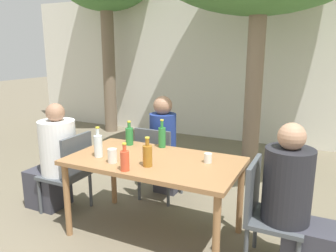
# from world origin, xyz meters

# --- Properties ---
(ground_plane) EXTENTS (30.00, 30.00, 0.00)m
(ground_plane) POSITION_xyz_m (0.00, 0.00, 0.00)
(ground_plane) COLOR #706651
(cafe_building_wall) EXTENTS (10.00, 0.08, 2.80)m
(cafe_building_wall) POSITION_xyz_m (0.00, 3.68, 1.40)
(cafe_building_wall) COLOR silver
(cafe_building_wall) RESTS_ON ground_plane
(dining_table_front) EXTENTS (1.58, 0.87, 0.76)m
(dining_table_front) POSITION_xyz_m (0.00, 0.00, 0.68)
(dining_table_front) COLOR #996B42
(dining_table_front) RESTS_ON ground_plane
(patio_chair_0) EXTENTS (0.44, 0.44, 0.88)m
(patio_chair_0) POSITION_xyz_m (-1.02, 0.00, 0.49)
(patio_chair_0) COLOR #474C51
(patio_chair_0) RESTS_ON ground_plane
(patio_chair_1) EXTENTS (0.44, 0.44, 0.88)m
(patio_chair_1) POSITION_xyz_m (1.02, 0.00, 0.49)
(patio_chair_1) COLOR #474C51
(patio_chair_1) RESTS_ON ground_plane
(patio_chair_2) EXTENTS (0.44, 0.44, 0.88)m
(patio_chair_2) POSITION_xyz_m (-0.32, 0.67, 0.49)
(patio_chair_2) COLOR #474C51
(patio_chair_2) RESTS_ON ground_plane
(person_seated_0) EXTENTS (0.59, 0.39, 1.20)m
(person_seated_0) POSITION_xyz_m (-1.25, -0.00, 0.54)
(person_seated_0) COLOR #383842
(person_seated_0) RESTS_ON ground_plane
(person_seated_1) EXTENTS (0.59, 0.37, 1.22)m
(person_seated_1) POSITION_xyz_m (1.25, -0.00, 0.55)
(person_seated_1) COLOR #383842
(person_seated_1) RESTS_ON ground_plane
(person_seated_2) EXTENTS (0.31, 0.56, 1.22)m
(person_seated_2) POSITION_xyz_m (-0.32, 0.90, 0.55)
(person_seated_2) COLOR #383842
(person_seated_2) RESTS_ON ground_plane
(green_bottle_0) EXTENTS (0.08, 0.08, 0.26)m
(green_bottle_0) POSITION_xyz_m (-0.45, 0.30, 0.86)
(green_bottle_0) COLOR #287A38
(green_bottle_0) RESTS_ON dining_table_front
(soda_bottle_1) EXTENTS (0.08, 0.08, 0.24)m
(soda_bottle_1) POSITION_xyz_m (-0.08, -0.36, 0.85)
(soda_bottle_1) COLOR #DB4C2D
(soda_bottle_1) RESTS_ON dining_table_front
(amber_bottle_2) EXTENTS (0.08, 0.08, 0.26)m
(amber_bottle_2) POSITION_xyz_m (0.04, -0.19, 0.86)
(amber_bottle_2) COLOR #9E661E
(amber_bottle_2) RESTS_ON dining_table_front
(green_bottle_3) EXTENTS (0.08, 0.08, 0.29)m
(green_bottle_3) POSITION_xyz_m (-0.10, 0.37, 0.87)
(green_bottle_3) COLOR #287A38
(green_bottle_3) RESTS_ON dining_table_front
(water_bottle_4) EXTENTS (0.08, 0.08, 0.29)m
(water_bottle_4) POSITION_xyz_m (-0.50, -0.16, 0.87)
(water_bottle_4) COLOR silver
(water_bottle_4) RESTS_ON dining_table_front
(drinking_glass_0) EXTENTS (0.07, 0.07, 0.09)m
(drinking_glass_0) POSITION_xyz_m (0.48, 0.13, 0.80)
(drinking_glass_0) COLOR silver
(drinking_glass_0) RESTS_ON dining_table_front
(drinking_glass_1) EXTENTS (0.08, 0.08, 0.13)m
(drinking_glass_1) POSITION_xyz_m (-0.29, -0.24, 0.82)
(drinking_glass_1) COLOR silver
(drinking_glass_1) RESTS_ON dining_table_front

